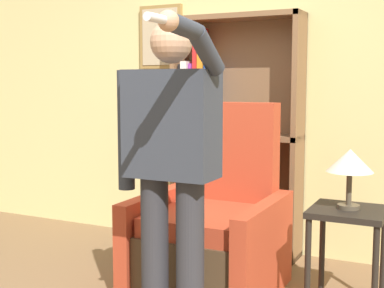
# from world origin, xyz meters

# --- Properties ---
(wall_back) EXTENTS (8.00, 0.11, 2.80)m
(wall_back) POSITION_xyz_m (-0.01, 2.03, 1.40)
(wall_back) COLOR #DBCC84
(wall_back) RESTS_ON ground_plane
(bookcase) EXTENTS (1.05, 0.28, 1.90)m
(bookcase) POSITION_xyz_m (-0.08, 1.87, 0.90)
(bookcase) COLOR brown
(bookcase) RESTS_ON ground_plane
(armchair) EXTENTS (0.87, 0.92, 1.24)m
(armchair) POSITION_xyz_m (0.21, 1.05, 0.37)
(armchair) COLOR #4C3823
(armchair) RESTS_ON ground_plane
(person_standing) EXTENTS (0.62, 0.78, 1.69)m
(person_standing) POSITION_xyz_m (0.29, 0.31, 0.98)
(person_standing) COLOR #2D2D33
(person_standing) RESTS_ON ground_plane
(side_table) EXTENTS (0.43, 0.43, 0.64)m
(side_table) POSITION_xyz_m (1.08, 1.03, 0.52)
(side_table) COLOR black
(side_table) RESTS_ON ground_plane
(table_lamp) EXTENTS (0.27, 0.27, 0.35)m
(table_lamp) POSITION_xyz_m (1.08, 1.03, 0.91)
(table_lamp) COLOR #4C4233
(table_lamp) RESTS_ON side_table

